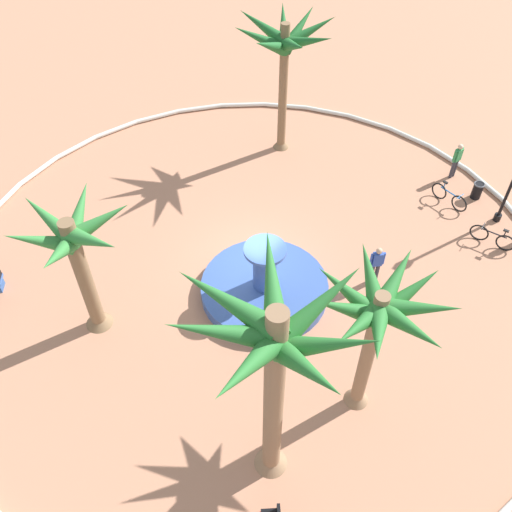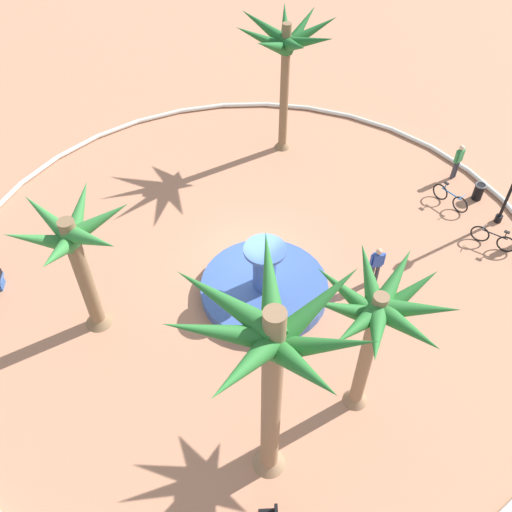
{
  "view_description": "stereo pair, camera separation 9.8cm",
  "coord_description": "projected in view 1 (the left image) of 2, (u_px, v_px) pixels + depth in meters",
  "views": [
    {
      "loc": [
        -8.2,
        10.91,
        15.18
      ],
      "look_at": [
        -0.31,
        0.21,
        1.0
      ],
      "focal_mm": 39.1,
      "sensor_mm": 36.0,
      "label": 1
    },
    {
      "loc": [
        -8.28,
        10.85,
        15.18
      ],
      "look_at": [
        -0.31,
        0.21,
        1.0
      ],
      "focal_mm": 39.1,
      "sensor_mm": 36.0,
      "label": 2
    }
  ],
  "objects": [
    {
      "name": "bicycle_red_frame",
      "position": [
        449.0,
        197.0,
        22.53
      ],
      "size": [
        1.68,
        0.59,
        0.94
      ],
      "color": "black",
      "rests_on": "ground"
    },
    {
      "name": "ground_plane",
      "position": [
        253.0,
        268.0,
        20.41
      ],
      "size": [
        80.0,
        80.0,
        0.0
      ],
      "primitive_type": "plane",
      "color": "tan"
    },
    {
      "name": "person_pedestrian_stroll",
      "position": [
        376.0,
        263.0,
        19.3
      ],
      "size": [
        0.4,
        0.4,
        1.66
      ],
      "color": "#33333D",
      "rests_on": "ground"
    },
    {
      "name": "plaza_curb",
      "position": [
        253.0,
        266.0,
        20.33
      ],
      "size": [
        21.99,
        21.99,
        0.2
      ],
      "primitive_type": "torus",
      "color": "silver",
      "rests_on": "ground"
    },
    {
      "name": "bicycle_by_lamppost",
      "position": [
        492.0,
        237.0,
        20.94
      ],
      "size": [
        1.72,
        0.44,
        0.94
      ],
      "color": "black",
      "rests_on": "ground"
    },
    {
      "name": "palm_tree_mid_plaza",
      "position": [
        75.0,
        249.0,
        16.13
      ],
      "size": [
        3.77,
        3.49,
        4.91
      ],
      "color": "brown",
      "rests_on": "ground"
    },
    {
      "name": "palm_tree_by_curb",
      "position": [
        285.0,
        47.0,
        22.0
      ],
      "size": [
        4.41,
        4.23,
        6.0
      ],
      "color": "brown",
      "rests_on": "ground"
    },
    {
      "name": "fountain",
      "position": [
        264.0,
        287.0,
        19.37
      ],
      "size": [
        4.44,
        4.44,
        2.24
      ],
      "color": "#38569E",
      "rests_on": "ground"
    },
    {
      "name": "palm_tree_near_fountain",
      "position": [
        379.0,
        315.0,
        13.7
      ],
      "size": [
        3.73,
        3.81,
        5.21
      ],
      "color": "#8E6B4C",
      "rests_on": "ground"
    },
    {
      "name": "palm_tree_far_side",
      "position": [
        274.0,
        356.0,
        11.53
      ],
      "size": [
        4.4,
        4.38,
        7.09
      ],
      "color": "#8E6B4C",
      "rests_on": "ground"
    },
    {
      "name": "person_cyclist_helmet",
      "position": [
        457.0,
        159.0,
        23.36
      ],
      "size": [
        0.28,
        0.51,
        1.66
      ],
      "color": "#33333D",
      "rests_on": "ground"
    },
    {
      "name": "trash_bin",
      "position": [
        477.0,
        190.0,
        22.81
      ],
      "size": [
        0.46,
        0.46,
        0.73
      ],
      "color": "black",
      "rests_on": "ground"
    }
  ]
}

